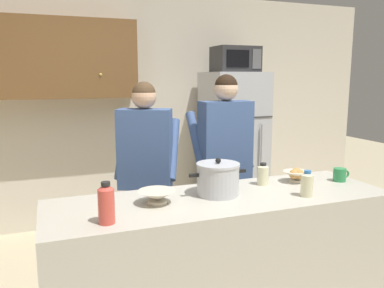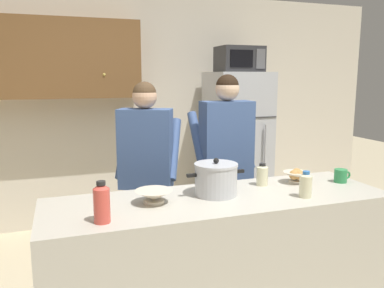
{
  "view_description": "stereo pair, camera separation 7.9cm",
  "coord_description": "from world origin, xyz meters",
  "px_view_note": "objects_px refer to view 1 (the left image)",
  "views": [
    {
      "loc": [
        -1.01,
        -2.14,
        1.67
      ],
      "look_at": [
        0.0,
        0.55,
        1.17
      ],
      "focal_mm": 36.28,
      "sensor_mm": 36.0,
      "label": 1
    },
    {
      "loc": [
        -0.93,
        -2.17,
        1.67
      ],
      "look_at": [
        0.0,
        0.55,
        1.17
      ],
      "focal_mm": 36.28,
      "sensor_mm": 36.0,
      "label": 2
    }
  ],
  "objects_px": {
    "refrigerator": "(233,147)",
    "person_near_pot": "(145,160)",
    "bottle_near_edge": "(263,174)",
    "bottle_mid_counter": "(106,203)",
    "empty_bowl": "(157,196)",
    "microwave": "(235,59)",
    "coffee_mug": "(340,175)",
    "bottle_far_corner": "(307,184)",
    "cooking_pot": "(218,179)",
    "bread_bowl": "(296,175)",
    "person_by_sink": "(225,150)"
  },
  "relations": [
    {
      "from": "person_by_sink",
      "to": "coffee_mug",
      "type": "bearing_deg",
      "value": -51.59
    },
    {
      "from": "person_by_sink",
      "to": "cooking_pot",
      "type": "height_order",
      "value": "person_by_sink"
    },
    {
      "from": "cooking_pot",
      "to": "bottle_mid_counter",
      "type": "relative_size",
      "value": 1.76
    },
    {
      "from": "person_by_sink",
      "to": "bottle_mid_counter",
      "type": "height_order",
      "value": "person_by_sink"
    },
    {
      "from": "bottle_mid_counter",
      "to": "microwave",
      "type": "bearing_deg",
      "value": 49.27
    },
    {
      "from": "microwave",
      "to": "bottle_mid_counter",
      "type": "xyz_separation_m",
      "value": [
        -1.75,
        -2.03,
        -0.83
      ]
    },
    {
      "from": "cooking_pot",
      "to": "bottle_mid_counter",
      "type": "height_order",
      "value": "cooking_pot"
    },
    {
      "from": "bottle_near_edge",
      "to": "empty_bowl",
      "type": "bearing_deg",
      "value": -170.3
    },
    {
      "from": "bread_bowl",
      "to": "bottle_mid_counter",
      "type": "distance_m",
      "value": 1.43
    },
    {
      "from": "empty_bowl",
      "to": "bottle_near_edge",
      "type": "bearing_deg",
      "value": 9.7
    },
    {
      "from": "bottle_far_corner",
      "to": "cooking_pot",
      "type": "bearing_deg",
      "value": 156.07
    },
    {
      "from": "refrigerator",
      "to": "person_near_pot",
      "type": "xyz_separation_m",
      "value": [
        -1.29,
        -1.04,
        0.16
      ]
    },
    {
      "from": "microwave",
      "to": "coffee_mug",
      "type": "relative_size",
      "value": 3.66
    },
    {
      "from": "bottle_near_edge",
      "to": "bottle_mid_counter",
      "type": "bearing_deg",
      "value": -162.57
    },
    {
      "from": "person_by_sink",
      "to": "coffee_mug",
      "type": "height_order",
      "value": "person_by_sink"
    },
    {
      "from": "empty_bowl",
      "to": "bottle_far_corner",
      "type": "relative_size",
      "value": 1.35
    },
    {
      "from": "cooking_pot",
      "to": "microwave",
      "type": "bearing_deg",
      "value": 60.52
    },
    {
      "from": "person_near_pot",
      "to": "bottle_far_corner",
      "type": "height_order",
      "value": "person_near_pot"
    },
    {
      "from": "empty_bowl",
      "to": "bottle_far_corner",
      "type": "xyz_separation_m",
      "value": [
        0.93,
        -0.19,
        0.04
      ]
    },
    {
      "from": "refrigerator",
      "to": "microwave",
      "type": "height_order",
      "value": "microwave"
    },
    {
      "from": "bread_bowl",
      "to": "empty_bowl",
      "type": "relative_size",
      "value": 0.79
    },
    {
      "from": "bottle_near_edge",
      "to": "bottle_mid_counter",
      "type": "relative_size",
      "value": 0.71
    },
    {
      "from": "microwave",
      "to": "bottle_far_corner",
      "type": "height_order",
      "value": "microwave"
    },
    {
      "from": "person_by_sink",
      "to": "cooking_pot",
      "type": "distance_m",
      "value": 0.82
    },
    {
      "from": "microwave",
      "to": "person_by_sink",
      "type": "height_order",
      "value": "microwave"
    },
    {
      "from": "refrigerator",
      "to": "person_by_sink",
      "type": "height_order",
      "value": "refrigerator"
    },
    {
      "from": "cooking_pot",
      "to": "bottle_far_corner",
      "type": "distance_m",
      "value": 0.56
    },
    {
      "from": "microwave",
      "to": "cooking_pot",
      "type": "relative_size",
      "value": 1.23
    },
    {
      "from": "microwave",
      "to": "bottle_mid_counter",
      "type": "relative_size",
      "value": 2.17
    },
    {
      "from": "person_near_pot",
      "to": "bread_bowl",
      "type": "bearing_deg",
      "value": -35.65
    },
    {
      "from": "person_near_pot",
      "to": "empty_bowl",
      "type": "xyz_separation_m",
      "value": [
        -0.13,
        -0.79,
        -0.05
      ]
    },
    {
      "from": "bottle_near_edge",
      "to": "cooking_pot",
      "type": "bearing_deg",
      "value": -165.11
    },
    {
      "from": "person_by_sink",
      "to": "bottle_near_edge",
      "type": "height_order",
      "value": "person_by_sink"
    },
    {
      "from": "bread_bowl",
      "to": "empty_bowl",
      "type": "height_order",
      "value": "bread_bowl"
    },
    {
      "from": "microwave",
      "to": "bottle_near_edge",
      "type": "xyz_separation_m",
      "value": [
        -0.61,
        -1.67,
        -0.86
      ]
    },
    {
      "from": "microwave",
      "to": "bread_bowl",
      "type": "xyz_separation_m",
      "value": [
        -0.35,
        -1.7,
        -0.89
      ]
    },
    {
      "from": "microwave",
      "to": "coffee_mug",
      "type": "distance_m",
      "value": 2.0
    },
    {
      "from": "person_near_pot",
      "to": "person_by_sink",
      "type": "distance_m",
      "value": 0.68
    },
    {
      "from": "person_by_sink",
      "to": "cooking_pot",
      "type": "xyz_separation_m",
      "value": [
        -0.39,
        -0.72,
        -0.04
      ]
    },
    {
      "from": "refrigerator",
      "to": "coffee_mug",
      "type": "xyz_separation_m",
      "value": [
        -0.04,
        -1.81,
        0.11
      ]
    },
    {
      "from": "bottle_near_edge",
      "to": "bottle_far_corner",
      "type": "bearing_deg",
      "value": -69.84
    },
    {
      "from": "empty_bowl",
      "to": "bottle_mid_counter",
      "type": "distance_m",
      "value": 0.4
    },
    {
      "from": "bottle_mid_counter",
      "to": "bread_bowl",
      "type": "bearing_deg",
      "value": 13.36
    },
    {
      "from": "coffee_mug",
      "to": "empty_bowl",
      "type": "bearing_deg",
      "value": -178.94
    },
    {
      "from": "person_near_pot",
      "to": "bottle_far_corner",
      "type": "relative_size",
      "value": 9.68
    },
    {
      "from": "person_near_pot",
      "to": "bottle_far_corner",
      "type": "distance_m",
      "value": 1.27
    },
    {
      "from": "refrigerator",
      "to": "bread_bowl",
      "type": "height_order",
      "value": "refrigerator"
    },
    {
      "from": "bread_bowl",
      "to": "coffee_mug",
      "type": "bearing_deg",
      "value": -15.34
    },
    {
      "from": "microwave",
      "to": "coffee_mug",
      "type": "bearing_deg",
      "value": -91.15
    },
    {
      "from": "refrigerator",
      "to": "bottle_near_edge",
      "type": "distance_m",
      "value": 1.81
    }
  ]
}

